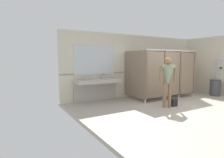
# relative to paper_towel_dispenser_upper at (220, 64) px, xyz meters

# --- Properties ---
(ground_plane) EXTENTS (6.95, 5.74, 0.10)m
(ground_plane) POSITION_rel_paper_towel_dispenser_upper_xyz_m (-3.10, -0.79, -1.43)
(ground_plane) COLOR #B2A899
(wall_back) EXTENTS (6.95, 0.12, 2.62)m
(wall_back) POSITION_rel_paper_towel_dispenser_upper_xyz_m (-3.10, 1.84, -0.07)
(wall_back) COLOR beige
(wall_back) RESTS_ON ground_plane
(wall_back_tile_band) EXTENTS (6.95, 0.01, 0.06)m
(wall_back_tile_band) POSITION_rel_paper_towel_dispenser_upper_xyz_m (-3.10, 1.78, -0.33)
(wall_back_tile_band) COLOR #9E937F
(wall_back_tile_band) RESTS_ON wall_back
(vanity_counter) EXTENTS (1.75, 0.56, 0.96)m
(vanity_counter) POSITION_rel_paper_towel_dispenser_upper_xyz_m (-5.21, 1.57, -0.76)
(vanity_counter) COLOR #B2ADA3
(vanity_counter) RESTS_ON ground_plane
(mirror_panel) EXTENTS (1.65, 0.02, 1.12)m
(mirror_panel) POSITION_rel_paper_towel_dispenser_upper_xyz_m (-5.21, 1.77, 0.18)
(mirror_panel) COLOR silver
(mirror_panel) RESTS_ON wall_back
(bathroom_stalls) EXTENTS (2.72, 1.39, 1.95)m
(bathroom_stalls) POSITION_rel_paper_towel_dispenser_upper_xyz_m (-2.51, 0.87, -0.36)
(bathroom_stalls) COLOR #84705B
(bathroom_stalls) RESTS_ON ground_plane
(paper_towel_dispenser_upper) EXTENTS (0.32, 0.13, 0.46)m
(paper_towel_dispenser_upper) POSITION_rel_paper_towel_dispenser_upper_xyz_m (0.00, 0.00, 0.00)
(paper_towel_dispenser_upper) COLOR #B7BABF
(paper_towel_dispenser_upper) RESTS_ON wall_side_right
(paper_towel_dispenser_lower) EXTENTS (0.30, 0.13, 0.43)m
(paper_towel_dispenser_lower) POSITION_rel_paper_towel_dispenser_upper_xyz_m (0.00, 0.03, -0.65)
(paper_towel_dispenser_lower) COLOR #B7BABF
(paper_towel_dispenser_lower) RESTS_ON wall_side_right
(trash_bin) EXTENTS (0.43, 0.43, 0.70)m
(trash_bin) POSITION_rel_paper_towel_dispenser_upper_xyz_m (-0.26, 0.00, -1.03)
(trash_bin) COLOR #47474C
(trash_bin) RESTS_ON ground_plane
(person_standing) EXTENTS (0.55, 0.51, 1.65)m
(person_standing) POSITION_rel_paper_towel_dispenser_upper_xyz_m (-3.61, -0.38, -0.34)
(person_standing) COLOR #8C664C
(person_standing) RESTS_ON ground_plane
(handbag) EXTENTS (0.22, 0.10, 0.38)m
(handbag) POSITION_rel_paper_towel_dispenser_upper_xyz_m (-3.29, -0.41, -1.25)
(handbag) COLOR black
(handbag) RESTS_ON ground_plane
(soap_dispenser) EXTENTS (0.07, 0.07, 0.19)m
(soap_dispenser) POSITION_rel_paper_towel_dispenser_upper_xyz_m (-4.93, 1.65, -0.45)
(soap_dispenser) COLOR #D899B2
(soap_dispenser) RESTS_ON vanity_counter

